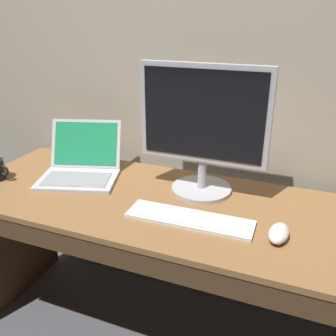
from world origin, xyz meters
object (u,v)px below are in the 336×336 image
(computer_mouse, at_px, (279,233))
(wired_keyboard, at_px, (189,219))
(laptop_silver, at_px, (81,167))
(external_monitor, at_px, (203,127))

(computer_mouse, bearing_deg, wired_keyboard, -175.62)
(laptop_silver, distance_m, wired_keyboard, 0.59)
(laptop_silver, height_order, wired_keyboard, laptop_silver)
(external_monitor, bearing_deg, computer_mouse, -34.69)
(computer_mouse, bearing_deg, laptop_silver, 172.97)
(computer_mouse, bearing_deg, external_monitor, 149.80)
(wired_keyboard, bearing_deg, external_monitor, 97.57)
(laptop_silver, relative_size, computer_mouse, 3.39)
(laptop_silver, bearing_deg, external_monitor, 5.64)
(laptop_silver, xyz_separation_m, wired_keyboard, (0.56, -0.17, -0.04))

